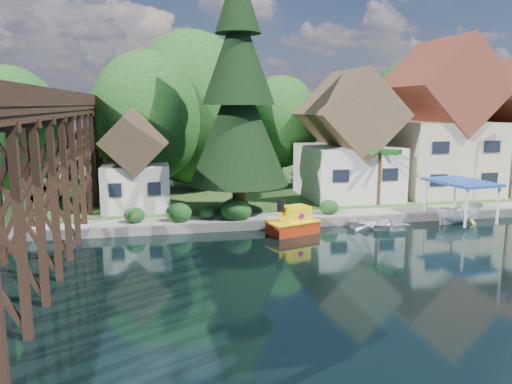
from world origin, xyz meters
TOP-DOWN VIEW (x-y plane):
  - ground at (0.00, 0.00)m, footprint 140.00×140.00m
  - bank at (0.00, 34.00)m, footprint 140.00×52.00m
  - seawall at (4.00, 8.00)m, footprint 60.00×0.40m
  - promenade at (6.00, 9.30)m, footprint 50.00×2.60m
  - trestle_bridge at (-16.00, 5.17)m, footprint 4.12×44.18m
  - house_left at (7.00, 16.00)m, footprint 7.64×8.64m
  - house_center at (16.00, 16.50)m, footprint 8.65×9.18m
  - shed at (-11.00, 14.50)m, footprint 5.09×5.40m
  - bg_trees at (1.00, 21.25)m, footprint 49.90×13.30m
  - shrubs at (-4.60, 9.26)m, footprint 15.76×2.47m
  - conifer at (-3.42, 11.20)m, footprint 7.30×7.30m
  - palm_tree at (8.18, 12.14)m, footprint 4.42×4.42m
  - tugboat at (-0.55, 6.41)m, footprint 3.78×2.84m
  - boat_white_a at (5.66, 6.52)m, footprint 5.17×4.71m
  - boat_canopy at (12.07, 6.79)m, footprint 4.10×5.27m
  - boat_yellow at (12.46, 7.21)m, footprint 3.38×3.16m

SIDE VIEW (x-z plane):
  - ground at x=0.00m, z-range 0.00..0.00m
  - bank at x=0.00m, z-range 0.00..0.50m
  - seawall at x=4.00m, z-range 0.00..0.62m
  - boat_white_a at x=5.66m, z-range 0.00..0.88m
  - promenade at x=6.00m, z-range 0.50..0.56m
  - boat_yellow at x=12.46m, z-range 0.00..1.43m
  - tugboat at x=-0.55m, z-range -0.49..1.95m
  - shrubs at x=-4.60m, z-range 0.38..2.08m
  - boat_canopy at x=12.07m, z-range -0.22..2.92m
  - shed at x=-11.00m, z-range -0.10..7.75m
  - palm_tree at x=8.18m, z-range 2.29..7.08m
  - house_left at x=7.00m, z-range -0.37..10.65m
  - trestle_bridge at x=-16.00m, z-range 0.70..10.00m
  - house_center at x=16.00m, z-range -0.53..13.36m
  - bg_trees at x=1.00m, z-range 2.00..12.57m
  - conifer at x=-3.42m, z-range 0.17..18.13m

